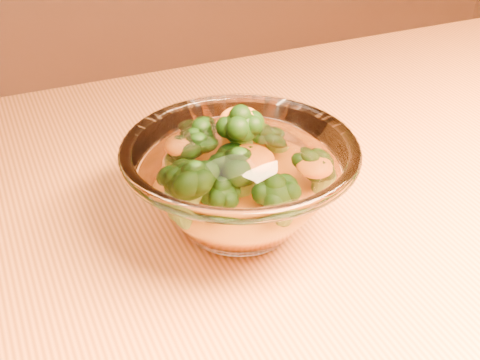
# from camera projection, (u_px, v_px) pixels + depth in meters

# --- Properties ---
(table) EXTENTS (1.20, 0.80, 0.75)m
(table) POSITION_uv_depth(u_px,v_px,m) (285.00, 351.00, 0.58)
(table) COLOR #C5763B
(table) RESTS_ON ground
(glass_bowl) EXTENTS (0.19, 0.19, 0.08)m
(glass_bowl) POSITION_uv_depth(u_px,v_px,m) (240.00, 184.00, 0.54)
(glass_bowl) COLOR white
(glass_bowl) RESTS_ON table
(cheese_sauce) EXTENTS (0.10, 0.10, 0.03)m
(cheese_sauce) POSITION_uv_depth(u_px,v_px,m) (240.00, 202.00, 0.55)
(cheese_sauce) COLOR orange
(cheese_sauce) RESTS_ON glass_bowl
(broccoli_heap) EXTENTS (0.13, 0.12, 0.08)m
(broccoli_heap) POSITION_uv_depth(u_px,v_px,m) (228.00, 167.00, 0.54)
(broccoli_heap) COLOR black
(broccoli_heap) RESTS_ON cheese_sauce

